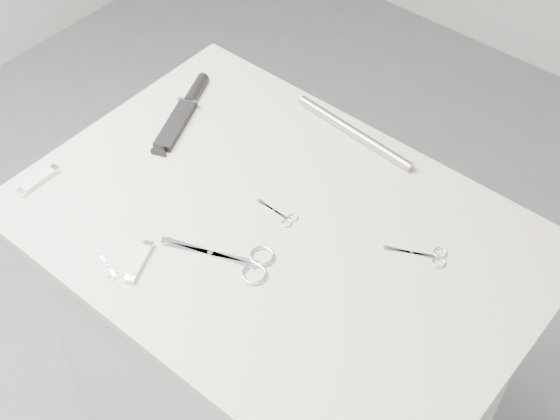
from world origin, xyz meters
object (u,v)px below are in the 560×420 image
Objects in this scene: tiny_scissors at (111,270)px; pocket_knife_b at (140,262)px; embroidery_scissors_a at (427,256)px; large_shears at (241,261)px; pocket_knife_a at (39,180)px; plinth at (278,357)px; metal_rail at (354,132)px; embroidery_scissors_b at (282,215)px; sheathed_knife at (185,109)px.

pocket_knife_b is at bearing 72.29° from tiny_scissors.
embroidery_scissors_a is at bearing 58.15° from tiny_scissors.
embroidery_scissors_a is at bearing 20.23° from large_shears.
pocket_knife_a is (-0.45, -0.11, 0.00)m from large_shears.
embroidery_scissors_a is 0.78m from pocket_knife_a.
tiny_scissors reaches higher than plinth.
embroidery_scissors_a is 0.53m from pocket_knife_b.
metal_rail is at bearing 74.06° from large_shears.
plinth is 2.93× the size of metal_rail.
sheathed_knife is at bearing 165.39° from embroidery_scissors_b.
tiny_scissors is at bearing -121.33° from plinth.
pocket_knife_a is (-0.43, -0.24, 0.00)m from embroidery_scissors_b.
pocket_knife_a is at bearing 179.47° from embroidery_scissors_a.
embroidery_scissors_b is 0.37m from sheathed_knife.
large_shears reaches higher than embroidery_scissors_b.
metal_rail is (0.13, 0.58, 0.01)m from tiny_scissors.
pocket_knife_b reaches higher than embroidery_scissors_b.
large_shears is 2.17× the size of pocket_knife_a.
embroidery_scissors_b is 0.95× the size of pocket_knife_b.
pocket_knife_b reaches higher than tiny_scissors.
metal_rail is at bearing 97.81° from plinth.
pocket_knife_b is at bearing -93.70° from pocket_knife_a.
tiny_scissors is at bearing 124.31° from pocket_knife_b.
tiny_scissors is (-0.43, -0.40, -0.00)m from embroidery_scissors_a.
tiny_scissors is at bearing -163.11° from embroidery_scissors_a.
embroidery_scissors_a is 0.58m from tiny_scissors.
pocket_knife_a is at bearing -176.83° from tiny_scissors.
metal_rail is (0.10, 0.53, 0.00)m from pocket_knife_b.
plinth is 0.57m from metal_rail.
pocket_knife_a is at bearing 145.23° from sheathed_knife.
large_shears is 2.20× the size of pocket_knife_b.
pocket_knife_b is (-0.14, -0.12, 0.00)m from large_shears.
sheathed_knife is at bearing 126.15° from large_shears.
sheathed_knife is at bearing 10.31° from pocket_knife_b.
plinth is 4.25× the size of large_shears.
plinth is 3.72× the size of sheathed_knife.
embroidery_scissors_b is 0.34m from tiny_scissors.
large_shears is 0.24m from tiny_scissors.
embroidery_scissors_b is at bearing 74.36° from large_shears.
large_shears reaches higher than embroidery_scissors_a.
large_shears is 0.41m from metal_rail.
plinth is 9.34× the size of pocket_knife_b.
embroidery_scissors_a is 0.63m from sheathed_knife.
tiny_scissors is 0.27× the size of sheathed_knife.
embroidery_scissors_a is at bearing 20.39° from embroidery_scissors_b.
embroidery_scissors_a is (0.26, 0.23, -0.00)m from large_shears.
pocket_knife_b is (-0.13, -0.26, 0.00)m from embroidery_scissors_b.
pocket_knife_a is (-0.07, -0.34, -0.00)m from sheathed_knife.
embroidery_scissors_b is 0.94× the size of pocket_knife_a.
embroidery_scissors_a is 0.35m from metal_rail.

